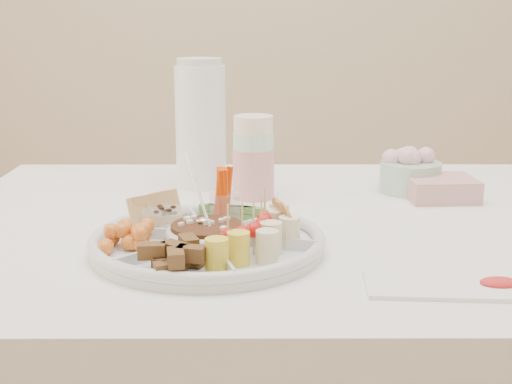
{
  "coord_description": "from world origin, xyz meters",
  "views": [
    {
      "loc": [
        -0.15,
        -1.3,
        1.14
      ],
      "look_at": [
        -0.15,
        -0.08,
        0.83
      ],
      "focal_mm": 50.0,
      "sensor_mm": 36.0,
      "label": 1
    }
  ],
  "objects": [
    {
      "name": "banana_tomato",
      "position": [
        -0.14,
        -0.28,
        0.82
      ],
      "size": [
        0.14,
        0.14,
        0.09
      ],
      "primitive_type": null,
      "rotation": [
        0.0,
        0.0,
        -0.25
      ],
      "color": "#D3C682",
      "rests_on": "party_tray"
    },
    {
      "name": "flower_bowl",
      "position": [
        0.19,
        0.22,
        0.81
      ],
      "size": [
        0.16,
        0.16,
        0.1
      ],
      "primitive_type": "cylinder",
      "rotation": [
        0.0,
        0.0,
        -0.25
      ],
      "color": "#88BDA6",
      "rests_on": "dining_table"
    },
    {
      "name": "cup_stack",
      "position": [
        -0.16,
        0.17,
        0.88
      ],
      "size": [
        0.1,
        0.1,
        0.24
      ],
      "primitive_type": "cylinder",
      "rotation": [
        0.0,
        0.0,
        0.16
      ],
      "color": "beige",
      "rests_on": "dining_table"
    },
    {
      "name": "placemat",
      "position": [
        0.16,
        -0.35,
        0.76
      ],
      "size": [
        0.33,
        0.13,
        0.01
      ],
      "primitive_type": "cube",
      "rotation": [
        0.0,
        0.0,
        -0.07
      ],
      "color": "silver",
      "rests_on": "dining_table"
    },
    {
      "name": "napkin_stack",
      "position": [
        0.24,
        0.15,
        0.78
      ],
      "size": [
        0.15,
        0.13,
        0.05
      ],
      "primitive_type": "cube",
      "rotation": [
        0.0,
        0.0,
        0.06
      ],
      "color": "#CC9290",
      "rests_on": "dining_table"
    },
    {
      "name": "party_tray",
      "position": [
        -0.23,
        -0.18,
        0.78
      ],
      "size": [
        0.46,
        0.46,
        0.04
      ],
      "primitive_type": "cylinder",
      "rotation": [
        0.0,
        0.0,
        -0.25
      ],
      "color": "silver",
      "rests_on": "dining_table"
    },
    {
      "name": "thermos",
      "position": [
        -0.27,
        0.28,
        0.9
      ],
      "size": [
        0.13,
        0.13,
        0.29
      ],
      "primitive_type": "cylinder",
      "rotation": [
        0.0,
        0.0,
        -0.2
      ],
      "color": "white",
      "rests_on": "dining_table"
    },
    {
      "name": "bean_dip",
      "position": [
        -0.23,
        -0.18,
        0.79
      ],
      "size": [
        0.15,
        0.15,
        0.04
      ],
      "primitive_type": "cylinder",
      "rotation": [
        0.0,
        0.0,
        -0.25
      ],
      "color": "black",
      "rests_on": "party_tray"
    },
    {
      "name": "cherries",
      "position": [
        -0.36,
        -0.22,
        0.79
      ],
      "size": [
        0.13,
        0.13,
        0.04
      ],
      "primitive_type": null,
      "rotation": [
        0.0,
        0.0,
        -0.25
      ],
      "color": "#CF6B37",
      "rests_on": "party_tray"
    },
    {
      "name": "carrot_cucumber",
      "position": [
        -0.2,
        -0.06,
        0.82
      ],
      "size": [
        0.13,
        0.13,
        0.1
      ],
      "primitive_type": null,
      "rotation": [
        0.0,
        0.0,
        -0.25
      ],
      "color": "#E73F00",
      "rests_on": "party_tray"
    },
    {
      "name": "granola_chunks",
      "position": [
        -0.26,
        -0.31,
        0.79
      ],
      "size": [
        0.13,
        0.13,
        0.05
      ],
      "primitive_type": null,
      "rotation": [
        0.0,
        0.0,
        -0.25
      ],
      "color": "brown",
      "rests_on": "party_tray"
    },
    {
      "name": "pita_raisins",
      "position": [
        -0.32,
        -0.09,
        0.8
      ],
      "size": [
        0.14,
        0.14,
        0.06
      ],
      "primitive_type": null,
      "rotation": [
        0.0,
        0.0,
        -0.25
      ],
      "color": "#ECB666",
      "rests_on": "party_tray"
    },
    {
      "name": "tortillas",
      "position": [
        -0.11,
        -0.15,
        0.8
      ],
      "size": [
        0.12,
        0.12,
        0.06
      ],
      "primitive_type": null,
      "rotation": [
        0.0,
        0.0,
        -0.25
      ],
      "color": "#A7612B",
      "rests_on": "party_tray"
    }
  ]
}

